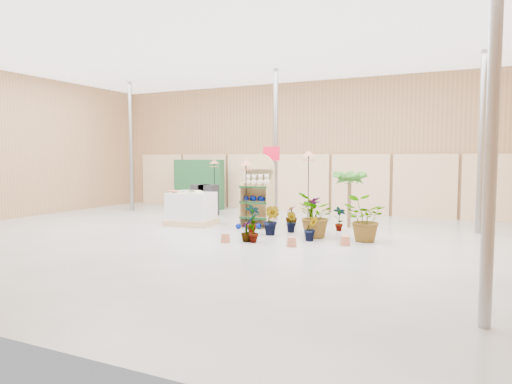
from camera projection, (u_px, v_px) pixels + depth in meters
room at (235, 144)px, 11.25m from camera, size 15.20×12.10×4.70m
display_shelf at (259, 194)px, 12.38m from camera, size 0.84×0.54×1.99m
teddy_bears at (258, 181)px, 12.26m from camera, size 0.73×0.19×0.31m
gazing_balls_shelf at (257, 199)px, 12.29m from camera, size 0.73×0.25×0.14m
gazing_balls_floor at (248, 226)px, 12.05m from camera, size 0.63×0.39×0.15m
pallet_stack at (191, 208)px, 12.81m from camera, size 1.39×1.20×0.95m
charcoal_planters at (205, 200)px, 14.87m from camera, size 0.80×0.50×1.00m
trellis_stock at (199, 184)px, 16.84m from camera, size 2.00×0.30×1.80m
offer_sign at (272, 169)px, 13.13m from camera, size 0.50×0.08×2.20m
bird_table_front at (246, 165)px, 11.35m from camera, size 0.34×0.34×1.83m
bird_table_right at (309, 156)px, 11.32m from camera, size 0.34×0.34×2.06m
bird_table_back at (214, 163)px, 15.43m from camera, size 0.34×0.34×1.82m
palm at (350, 177)px, 12.25m from camera, size 0.70×0.70×1.61m
potted_plant_0 at (252, 218)px, 11.35m from camera, size 0.40×0.27×0.75m
potted_plant_1 at (272, 220)px, 11.07m from camera, size 0.46×0.40×0.74m
potted_plant_2 at (316, 215)px, 10.68m from camera, size 1.16×1.22×1.07m
potted_plant_3 at (312, 215)px, 11.29m from camera, size 0.67×0.67×0.92m
potted_plant_4 at (339, 219)px, 11.71m from camera, size 0.37×0.28×0.64m
potted_plant_5 at (292, 222)px, 11.48m from camera, size 0.38×0.36×0.54m
potted_plant_7 at (247, 231)px, 10.26m from camera, size 0.33×0.33×0.48m
potted_plant_8 at (254, 226)px, 10.15m from camera, size 0.28×0.39×0.72m
potted_plant_9 at (311, 228)px, 10.32m from camera, size 0.40×0.37×0.57m
potted_plant_10 at (363, 219)px, 10.25m from camera, size 0.98×0.87×1.03m
potted_plant_11 at (291, 216)px, 12.58m from camera, size 0.43×0.43×0.57m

